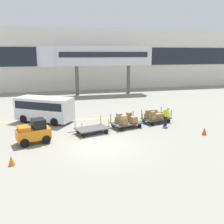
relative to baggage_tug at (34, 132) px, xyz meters
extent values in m
plane|color=gray|center=(4.16, -1.63, -0.75)|extent=(120.00, 120.00, 0.00)
cube|color=yellow|center=(3.21, 5.30, -0.75)|extent=(14.03, 1.74, 0.01)
cube|color=silver|center=(4.16, 24.37, 3.99)|extent=(63.08, 2.40, 9.48)
cube|color=#1E232D|center=(4.16, 23.12, 4.46)|extent=(59.93, 0.12, 2.80)
cube|color=silver|center=(8.70, 18.37, 4.58)|extent=(13.50, 2.20, 2.60)
cylinder|color=silver|center=(1.35, 18.37, 4.58)|extent=(3.00, 3.00, 2.60)
cube|color=#1E232D|center=(8.70, 17.23, 4.78)|extent=(12.15, 0.08, 0.70)
cylinder|color=#59595B|center=(4.99, 18.37, 1.26)|extent=(0.50, 0.50, 4.03)
cylinder|color=#59595B|center=(12.42, 18.37, 1.26)|extent=(0.50, 0.50, 4.03)
cube|color=orange|center=(-0.03, -0.01, -0.12)|extent=(2.31, 1.61, 0.70)
cube|color=black|center=(0.32, 0.09, 0.53)|extent=(1.03, 1.16, 0.60)
cube|color=orange|center=(-0.59, -0.16, 0.35)|extent=(0.92, 1.09, 0.24)
cylinder|color=black|center=(-0.83, 0.32, -0.47)|extent=(0.59, 0.32, 0.56)
cylinder|color=black|center=(-0.56, -0.69, -0.47)|extent=(0.59, 0.32, 0.56)
cylinder|color=black|center=(0.49, 0.67, -0.47)|extent=(0.59, 0.32, 0.56)
cylinder|color=black|center=(0.76, -0.34, -0.47)|extent=(0.59, 0.32, 0.56)
cube|color=#4C4C4F|center=(4.02, 1.09, -0.39)|extent=(2.59, 1.95, 0.08)
cylinder|color=gold|center=(2.83, 1.43, 0.00)|extent=(0.06, 0.06, 0.70)
cylinder|color=gold|center=(3.17, 0.19, 0.00)|extent=(0.06, 0.06, 0.70)
cylinder|color=gold|center=(4.88, 1.98, 0.00)|extent=(0.06, 0.06, 0.70)
cylinder|color=gold|center=(5.21, 0.74, 0.00)|extent=(0.06, 0.06, 0.70)
cylinder|color=black|center=(3.03, 1.44, -0.59)|extent=(0.34, 0.18, 0.32)
cylinder|color=black|center=(3.34, 0.29, -0.59)|extent=(0.34, 0.18, 0.32)
cylinder|color=black|center=(4.70, 1.89, -0.59)|extent=(0.34, 0.18, 0.32)
cylinder|color=black|center=(5.01, 0.74, -0.59)|extent=(0.34, 0.18, 0.32)
cylinder|color=#333333|center=(2.57, 0.70, -0.41)|extent=(0.69, 0.23, 0.05)
cube|color=#4C4C4F|center=(6.92, 1.87, -0.39)|extent=(2.59, 1.95, 0.08)
cylinder|color=#237033|center=(5.73, 2.21, 0.00)|extent=(0.06, 0.06, 0.70)
cylinder|color=#237033|center=(6.06, 0.97, 0.00)|extent=(0.06, 0.06, 0.70)
cylinder|color=#237033|center=(7.77, 2.77, 0.00)|extent=(0.06, 0.06, 0.70)
cylinder|color=#237033|center=(8.11, 1.52, 0.00)|extent=(0.06, 0.06, 0.70)
cylinder|color=black|center=(5.93, 2.22, -0.59)|extent=(0.34, 0.18, 0.32)
cylinder|color=black|center=(6.24, 1.07, -0.59)|extent=(0.34, 0.18, 0.32)
cylinder|color=black|center=(7.60, 2.67, -0.59)|extent=(0.34, 0.18, 0.32)
cylinder|color=black|center=(7.91, 1.52, -0.59)|extent=(0.34, 0.18, 0.32)
cylinder|color=#333333|center=(5.47, 1.48, -0.41)|extent=(0.69, 0.23, 0.05)
cube|color=olive|center=(6.35, 2.03, -0.14)|extent=(0.64, 0.63, 0.44)
cube|color=olive|center=(6.55, 1.40, -0.17)|extent=(0.61, 0.65, 0.36)
cube|color=#9E7A4C|center=(7.27, 2.31, -0.17)|extent=(0.58, 0.55, 0.36)
cube|color=#9E7A4C|center=(7.45, 1.65, -0.10)|extent=(0.62, 0.60, 0.50)
cube|color=tan|center=(6.35, 2.03, 0.23)|extent=(0.46, 0.46, 0.30)
cube|color=tan|center=(6.55, 1.40, 0.18)|extent=(0.50, 0.47, 0.34)
cube|color=#9E7A4C|center=(7.27, 2.31, 0.18)|extent=(0.44, 0.44, 0.35)
cube|color=#4C4C4F|center=(9.81, 2.65, -0.39)|extent=(2.59, 1.95, 0.08)
cylinder|color=#237033|center=(8.62, 3.00, 0.00)|extent=(0.06, 0.06, 0.70)
cylinder|color=#237033|center=(8.96, 1.75, 0.00)|extent=(0.06, 0.06, 0.70)
cylinder|color=#237033|center=(10.67, 3.55, 0.00)|extent=(0.06, 0.06, 0.70)
cylinder|color=#237033|center=(11.00, 2.31, 0.00)|extent=(0.06, 0.06, 0.70)
cylinder|color=black|center=(8.83, 3.00, -0.59)|extent=(0.34, 0.18, 0.32)
cylinder|color=black|center=(9.14, 1.85, -0.59)|extent=(0.34, 0.18, 0.32)
cylinder|color=black|center=(10.49, 3.45, -0.59)|extent=(0.34, 0.18, 0.32)
cylinder|color=black|center=(10.80, 2.30, -0.59)|extent=(0.34, 0.18, 0.32)
cylinder|color=#333333|center=(8.37, 2.26, -0.41)|extent=(0.69, 0.23, 0.05)
cube|color=olive|center=(9.08, 2.74, -0.17)|extent=(0.62, 0.53, 0.37)
cube|color=#A87F4C|center=(9.26, 2.14, -0.11)|extent=(0.59, 0.56, 0.48)
cube|color=tan|center=(9.76, 2.98, -0.14)|extent=(0.58, 0.53, 0.42)
cube|color=#A87F4C|center=(9.90, 2.33, -0.13)|extent=(0.62, 0.56, 0.45)
cube|color=olive|center=(10.40, 3.13, -0.15)|extent=(0.53, 0.49, 0.41)
cube|color=#9E7A4C|center=(10.57, 2.49, -0.15)|extent=(0.57, 0.56, 0.41)
cube|color=#9E7A4C|center=(9.08, 2.74, 0.18)|extent=(0.48, 0.41, 0.31)
cube|color=#9E7A4C|center=(9.26, 2.14, 0.23)|extent=(0.36, 0.33, 0.21)
cube|color=#A87F4C|center=(9.76, 2.98, 0.18)|extent=(0.53, 0.43, 0.22)
cylinder|color=black|center=(10.03, 1.49, -0.34)|extent=(0.16, 0.16, 0.82)
cylinder|color=black|center=(10.20, 1.59, -0.34)|extent=(0.16, 0.16, 0.82)
cube|color=#D1E51E|center=(10.17, 1.46, 0.33)|extent=(0.56, 0.57, 0.61)
sphere|color=beige|center=(10.23, 1.35, 0.70)|extent=(0.22, 0.22, 0.22)
cube|color=silver|center=(0.66, 5.25, 0.39)|extent=(5.05, 4.23, 1.90)
cube|color=black|center=(0.66, 5.25, 0.79)|extent=(4.75, 4.05, 0.64)
cylinder|color=black|center=(-1.06, 5.34, -0.41)|extent=(0.70, 0.57, 0.68)
cylinder|color=black|center=(1.42, 3.71, -0.41)|extent=(0.70, 0.57, 0.68)
cone|color=#EA590F|center=(11.79, -1.31, -0.48)|extent=(0.36, 0.36, 0.55)
cone|color=orange|center=(-1.01, -3.25, -0.48)|extent=(0.36, 0.36, 0.55)
camera|label=1|loc=(1.07, -16.37, 5.02)|focal=40.28mm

